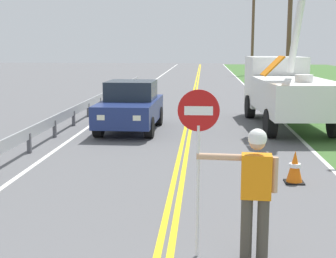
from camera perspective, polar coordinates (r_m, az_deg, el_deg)
The scene contains 12 objects.
centerline_yellow_left at distance 22.39m, azimuth 2.58°, elevation 2.37°, with size 0.11×110.00×0.01m, color yellow.
centerline_yellow_right at distance 22.39m, azimuth 3.04°, elevation 2.36°, with size 0.11×110.00×0.01m, color yellow.
edge_line_right at distance 22.59m, azimuth 11.98°, elevation 2.23°, with size 0.12×110.00×0.01m, color silver.
edge_line_left at distance 22.76m, azimuth -6.30°, elevation 2.44°, with size 0.12×110.00×0.01m, color silver.
flagger_worker at distance 6.61m, azimuth 10.24°, elevation -6.63°, with size 1.09×0.27×1.83m.
stop_sign_paddle at distance 6.48m, azimuth 3.60°, elevation -0.81°, with size 0.56×0.04×2.33m.
utility_bucket_truck at distance 18.27m, azimuth 13.77°, elevation 4.93°, with size 2.68×6.92×6.15m.
oncoming_sedan_nearest at distance 16.69m, azimuth -4.45°, elevation 2.66°, with size 1.99×4.14×1.70m.
utility_pole_mid at distance 31.46m, azimuth 14.14°, elevation 11.84°, with size 1.80×0.28×7.99m.
utility_pole_far at distance 50.20m, azimuth 9.98°, elevation 11.17°, with size 1.80×0.28×8.08m.
traffic_cone_lead at distance 10.68m, azimuth 14.73°, elevation -4.42°, with size 0.40×0.40×0.70m.
guardrail_left_shoulder at distance 19.06m, azimuth -10.21°, elevation 2.47°, with size 0.10×32.00×0.71m.
Camera 1 is at (0.52, -2.19, 2.90)m, focal length 51.65 mm.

